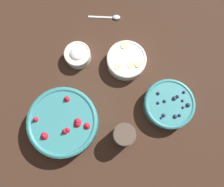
# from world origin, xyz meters

# --- Properties ---
(ground_plane) EXTENTS (4.00, 4.00, 0.00)m
(ground_plane) POSITION_xyz_m (0.00, 0.00, 0.00)
(ground_plane) COLOR #382319
(bowl_strawberries) EXTENTS (0.25, 0.25, 0.10)m
(bowl_strawberries) POSITION_xyz_m (0.09, 0.22, 0.05)
(bowl_strawberries) COLOR teal
(bowl_strawberries) RESTS_ON ground_plane
(bowl_blueberries) EXTENTS (0.19, 0.19, 0.06)m
(bowl_blueberries) POSITION_xyz_m (-0.20, -0.06, 0.03)
(bowl_blueberries) COLOR teal
(bowl_blueberries) RESTS_ON ground_plane
(bowl_bananas) EXTENTS (0.16, 0.16, 0.05)m
(bowl_bananas) POSITION_xyz_m (0.03, -0.12, 0.03)
(bowl_bananas) COLOR white
(bowl_bananas) RESTS_ON ground_plane
(bowl_cream) EXTENTS (0.10, 0.10, 0.05)m
(bowl_cream) POSITION_xyz_m (0.21, -0.03, 0.03)
(bowl_cream) COLOR silver
(bowl_cream) RESTS_ON ground_plane
(jar_chocolate) EXTENTS (0.08, 0.08, 0.10)m
(jar_chocolate) POSITION_xyz_m (-0.12, 0.13, 0.04)
(jar_chocolate) COLOR #4C3D33
(jar_chocolate) RESTS_ON ground_plane
(spoon) EXTENTS (0.13, 0.08, 0.01)m
(spoon) POSITION_xyz_m (0.20, -0.25, 0.00)
(spoon) COLOR silver
(spoon) RESTS_ON ground_plane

